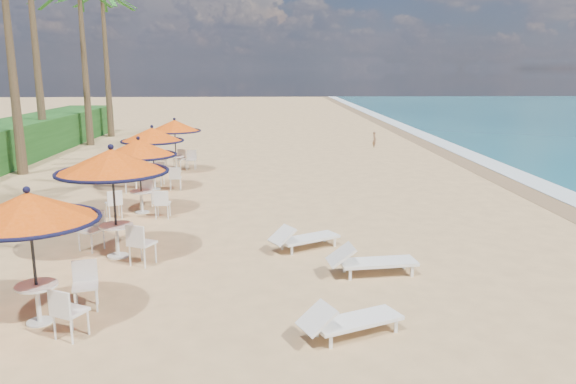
% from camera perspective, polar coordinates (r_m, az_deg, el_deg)
% --- Properties ---
extents(ground, '(160.00, 160.00, 0.00)m').
position_cam_1_polar(ground, '(10.61, 4.00, -11.72)').
color(ground, tan).
rests_on(ground, ground).
extents(foam_strip, '(1.20, 140.00, 0.04)m').
position_cam_1_polar(foam_strip, '(22.62, 25.21, 0.17)').
color(foam_strip, white).
rests_on(foam_strip, ground).
extents(wetsand_band, '(1.40, 140.00, 0.02)m').
position_cam_1_polar(wetsand_band, '(22.22, 23.15, 0.16)').
color(wetsand_band, olive).
rests_on(wetsand_band, ground).
extents(station_0, '(2.33, 2.33, 2.43)m').
position_cam_1_polar(station_0, '(10.32, -24.36, -2.61)').
color(station_0, black).
rests_on(station_0, ground).
extents(station_1, '(2.56, 2.56, 2.67)m').
position_cam_1_polar(station_1, '(13.42, -17.43, 1.99)').
color(station_1, black).
rests_on(station_1, ground).
extents(station_2, '(2.26, 2.32, 2.36)m').
position_cam_1_polar(station_2, '(17.50, -14.89, 3.43)').
color(station_2, black).
rests_on(station_2, ground).
extents(station_3, '(2.27, 2.27, 2.37)m').
position_cam_1_polar(station_3, '(20.90, -13.59, 4.91)').
color(station_3, black).
rests_on(station_3, ground).
extents(station_4, '(2.22, 2.22, 2.32)m').
position_cam_1_polar(station_4, '(24.50, -11.40, 5.99)').
color(station_4, black).
rests_on(station_4, ground).
extents(lounger_near, '(1.86, 1.23, 0.64)m').
position_cam_1_polar(lounger_near, '(9.50, 6.06, -12.79)').
color(lounger_near, white).
rests_on(lounger_near, ground).
extents(lounger_mid, '(1.98, 0.82, 0.69)m').
position_cam_1_polar(lounger_mid, '(12.20, 8.24, -6.90)').
color(lounger_mid, white).
rests_on(lounger_mid, ground).
extents(lounger_far, '(1.83, 1.36, 0.64)m').
position_cam_1_polar(lounger_far, '(13.75, 1.48, -4.65)').
color(lounger_far, white).
rests_on(lounger_far, ground).
extents(palm_7, '(5.00, 5.00, 9.13)m').
position_cam_1_polar(palm_7, '(38.68, -18.34, 17.76)').
color(palm_7, brown).
rests_on(palm_7, ground).
extents(person, '(0.25, 0.36, 0.95)m').
position_cam_1_polar(person, '(32.01, 8.78, 5.34)').
color(person, '#996D4E').
rests_on(person, ground).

